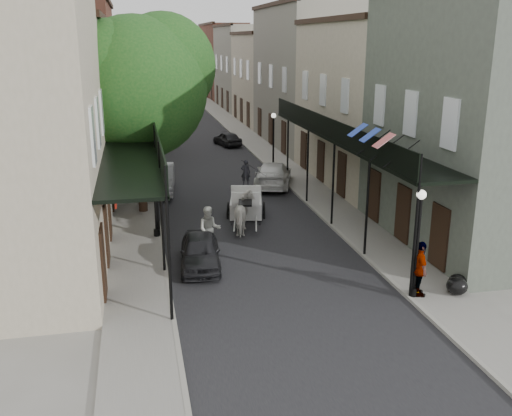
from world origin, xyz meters
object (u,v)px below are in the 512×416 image
pedestrian_walking (209,229)px  car_right_far (227,139)px  car_left_far (152,129)px  lamppost_left (155,194)px  pedestrian_sidewalk_left (138,164)px  horse (245,213)px  tree_far (139,77)px  lamppost_right_near (417,242)px  car_right_near (273,174)px  pedestrian_sidewalk_right (420,269)px  lamppost_right_far (273,140)px  tree_near (144,82)px  carriage (246,192)px  car_left_near (200,251)px  car_left_mid (159,179)px

pedestrian_walking → car_right_far: size_ratio=0.56×
car_left_far → car_right_far: (5.88, -6.05, -0.08)m
lamppost_left → pedestrian_sidewalk_left: size_ratio=2.07×
horse → car_left_far: horse is taller
tree_far → lamppost_right_near: bearing=-72.3°
car_right_near → pedestrian_sidewalk_right: bearing=111.6°
horse → lamppost_right_far: bearing=-97.7°
tree_near → pedestrian_sidewalk_left: size_ratio=5.38×
lamppost_right_far → car_left_far: lamppost_right_far is taller
carriage → car_left_far: size_ratio=0.62×
carriage → lamppost_left: bearing=-137.1°
lamppost_right_near → car_right_near: bearing=93.5°
car_left_near → car_right_near: car_right_near is taller
tree_near → tree_far: size_ratio=1.12×
lamppost_left → pedestrian_sidewalk_left: 11.29m
horse → pedestrian_walking: 2.86m
tree_far → lamppost_right_far: size_ratio=2.32×
pedestrian_sidewalk_right → tree_near: bearing=44.5°
pedestrian_walking → car_left_mid: size_ratio=0.41×
carriage → tree_near: bearing=174.7°
car_left_mid → car_right_far: 15.09m
carriage → car_right_far: 19.13m
car_left_far → car_right_near: size_ratio=0.98×
tree_far → car_left_near: 22.50m
car_left_near → lamppost_right_near: bearing=-27.6°
car_left_mid → car_left_far: bearing=94.2°
car_right_near → car_right_far: size_ratio=1.42×
pedestrian_walking → pedestrian_sidewalk_right: size_ratio=1.01×
carriage → horse: bearing=-90.0°
lamppost_right_far → car_left_near: size_ratio=0.99×
car_left_mid → tree_far: bearing=98.8°
horse → carriage: (0.57, 2.75, 0.27)m
car_left_mid → tree_near: bearing=-93.7°
lamppost_right_near → car_left_near: lamppost_right_near is taller
lamppost_right_far → carriage: 9.98m
pedestrian_walking → carriage: bearing=68.3°
horse → lamppost_right_near: bearing=129.6°
lamppost_right_far → pedestrian_sidewalk_right: (0.17, -20.00, -0.97)m
lamppost_right_near → horse: bearing=117.8°
pedestrian_walking → car_left_far: (-1.25, 29.93, -0.30)m
tree_near → carriage: size_ratio=3.19×
car_left_near → car_left_far: car_left_far is taller
lamppost_right_near → car_left_mid: size_ratio=0.78×
lamppost_right_far → pedestrian_sidewalk_right: bearing=-89.5°
horse → car_left_near: bearing=67.6°
tree_far → car_right_near: size_ratio=1.74×
horse → carriage: bearing=-90.0°
lamppost_left → lamppost_right_far: same height
car_left_near → tree_near: bearing=107.0°
carriage → pedestrian_sidewalk_left: carriage is taller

